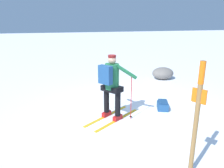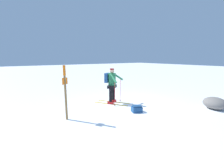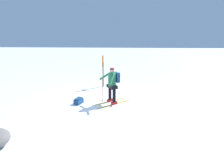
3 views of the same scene
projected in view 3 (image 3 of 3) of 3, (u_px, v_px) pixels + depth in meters
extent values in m
plane|color=white|center=(96.00, 105.00, 7.20)|extent=(80.00, 80.00, 0.00)
cube|color=gold|center=(114.00, 104.00, 7.28)|extent=(1.50, 1.09, 0.01)
cube|color=red|center=(114.00, 103.00, 7.26)|extent=(0.31, 0.26, 0.12)
cylinder|color=black|center=(114.00, 95.00, 7.13)|extent=(0.15, 0.15, 0.73)
cube|color=gold|center=(110.00, 101.00, 7.60)|extent=(1.50, 1.09, 0.01)
cube|color=red|center=(110.00, 100.00, 7.58)|extent=(0.31, 0.26, 0.12)
cylinder|color=black|center=(110.00, 92.00, 7.45)|extent=(0.15, 0.15, 0.73)
cube|color=black|center=(112.00, 86.00, 7.18)|extent=(0.57, 0.63, 0.14)
cylinder|color=#1E663D|center=(112.00, 80.00, 7.08)|extent=(0.37, 0.37, 0.66)
sphere|color=tan|center=(112.00, 71.00, 6.95)|extent=(0.22, 0.22, 0.22)
cylinder|color=maroon|center=(112.00, 69.00, 6.92)|extent=(0.21, 0.21, 0.06)
cube|color=navy|center=(117.00, 77.00, 7.18)|extent=(0.34, 0.39, 0.47)
cylinder|color=red|center=(111.00, 95.00, 6.77)|extent=(0.02, 0.02, 1.23)
cylinder|color=black|center=(111.00, 106.00, 6.93)|extent=(0.07, 0.07, 0.01)
cylinder|color=#1E663D|center=(112.00, 79.00, 6.67)|extent=(0.24, 0.56, 0.41)
cylinder|color=red|center=(102.00, 90.00, 7.45)|extent=(0.02, 0.02, 1.23)
cylinder|color=black|center=(103.00, 100.00, 7.61)|extent=(0.07, 0.07, 0.01)
cylinder|color=#1E663D|center=(105.00, 76.00, 7.22)|extent=(0.56, 0.13, 0.41)
cube|color=navy|center=(79.00, 101.00, 7.35)|extent=(0.44, 0.51, 0.22)
cube|color=navy|center=(78.00, 99.00, 7.30)|extent=(0.36, 0.42, 0.06)
cylinder|color=olive|center=(103.00, 71.00, 9.60)|extent=(0.08, 0.08, 2.02)
cylinder|color=orange|center=(103.00, 58.00, 9.35)|extent=(0.09, 0.09, 0.36)
cube|color=orange|center=(103.00, 65.00, 9.47)|extent=(0.14, 0.22, 0.24)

